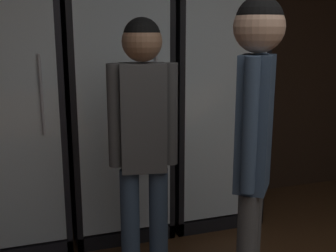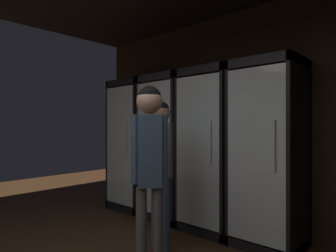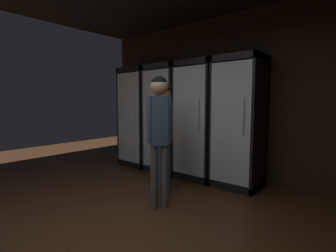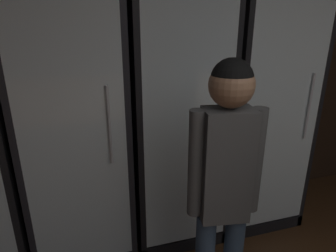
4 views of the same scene
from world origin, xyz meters
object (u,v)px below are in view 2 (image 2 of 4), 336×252
at_px(cooler_left, 171,148).
at_px(cooler_right, 270,155).
at_px(cooler_far_left, 137,146).
at_px(shopper_near, 160,158).
at_px(shopper_far, 149,154).
at_px(cooler_center, 214,151).

xyz_separation_m(cooler_left, cooler_right, (1.47, -0.00, 0.00)).
relative_size(cooler_far_left, cooler_right, 1.00).
xyz_separation_m(shopper_near, shopper_far, (0.37, -0.51, 0.10)).
xyz_separation_m(cooler_left, shopper_near, (0.71, -0.94, -0.02)).
distance_m(shopper_near, shopper_far, 0.64).
height_order(shopper_near, shopper_far, shopper_far).
xyz_separation_m(cooler_center, shopper_near, (-0.03, -0.94, -0.02)).
distance_m(cooler_far_left, cooler_center, 1.47).
height_order(cooler_far_left, cooler_right, same).
relative_size(cooler_right, shopper_far, 1.23).
bearing_deg(cooler_left, shopper_near, -53.10).
distance_m(cooler_left, cooler_right, 1.47).
bearing_deg(cooler_right, cooler_far_left, -179.97).
bearing_deg(cooler_left, cooler_center, -0.19).
distance_m(cooler_far_left, cooler_left, 0.74).
bearing_deg(cooler_center, cooler_left, 179.81).
bearing_deg(cooler_left, shopper_far, -53.48).
bearing_deg(shopper_far, cooler_left, 126.52).
height_order(cooler_center, shopper_far, cooler_center).
bearing_deg(cooler_right, cooler_center, -179.94).
bearing_deg(cooler_center, shopper_far, -76.85).
relative_size(cooler_far_left, cooler_left, 1.00).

